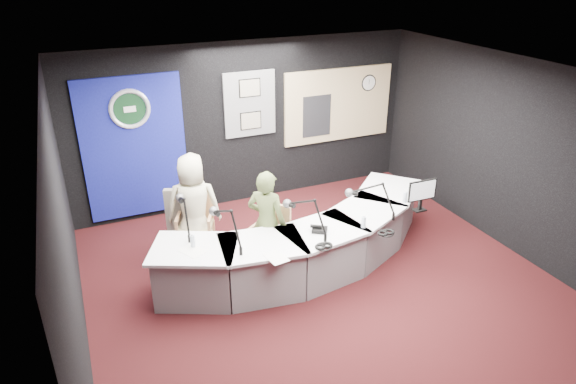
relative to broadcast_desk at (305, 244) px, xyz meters
name	(u,v)px	position (x,y,z in m)	size (l,w,h in m)	color
ground	(326,287)	(0.05, -0.55, -0.38)	(6.00, 6.00, 0.00)	black
ceiling	(333,78)	(0.05, -0.55, 2.42)	(6.00, 6.00, 0.02)	silver
wall_back	(247,124)	(0.05, 2.45, 1.02)	(6.00, 0.02, 2.80)	black
wall_front	(519,351)	(0.05, -3.55, 1.02)	(6.00, 0.02, 2.80)	black
wall_left	(67,243)	(-2.95, -0.55, 1.02)	(0.02, 6.00, 2.80)	black
wall_right	(514,157)	(3.05, -0.55, 1.02)	(0.02, 6.00, 2.80)	black
broadcast_desk	(305,244)	(0.00, 0.00, 0.00)	(4.50, 1.90, 0.75)	silver
backdrop_panel	(135,148)	(-1.85, 2.42, 0.88)	(1.60, 0.05, 2.30)	navy
agency_seal	(130,109)	(-1.85, 2.38, 1.52)	(0.63, 0.63, 0.07)	silver
seal_center	(130,109)	(-1.85, 2.38, 1.52)	(0.48, 0.48, 0.01)	black
pinboard	(250,104)	(0.10, 2.42, 1.38)	(0.90, 0.04, 1.10)	slate
framed_photo_upper	(250,88)	(0.10, 2.39, 1.65)	(0.34, 0.02, 0.27)	gray
framed_photo_lower	(251,121)	(0.10, 2.39, 1.09)	(0.34, 0.02, 0.27)	gray
booth_window_frame	(338,105)	(1.80, 2.42, 1.18)	(2.12, 0.06, 1.32)	tan
booth_glow	(339,105)	(1.80, 2.41, 1.18)	(2.00, 0.02, 1.20)	beige
equipment_rack	(317,116)	(1.35, 2.39, 1.03)	(0.55, 0.02, 0.75)	black
wall_clock	(369,83)	(2.40, 2.39, 1.52)	(0.28, 0.28, 0.01)	white
armchair_left	(195,227)	(-1.30, 0.97, 0.07)	(0.50, 0.50, 0.89)	#AA784E
armchair_right	(267,240)	(-0.51, 0.13, 0.12)	(0.56, 0.56, 0.99)	#AA784E
draped_jacket	(183,211)	(-1.42, 1.20, 0.24)	(0.50, 0.10, 0.70)	#6B655A
person_man	(194,206)	(-1.30, 0.97, 0.41)	(0.76, 0.50, 1.57)	beige
person_woman	(267,223)	(-0.51, 0.13, 0.38)	(0.55, 0.36, 1.51)	#4E5C30
computer_monitor	(422,190)	(1.61, -0.38, 0.70)	(0.44, 0.03, 0.30)	black
desk_phone	(320,230)	(0.04, -0.35, 0.40)	(0.20, 0.16, 0.05)	black
headphones_near	(386,233)	(0.80, -0.75, 0.39)	(0.22, 0.22, 0.04)	black
headphones_far	(324,246)	(-0.09, -0.72, 0.39)	(0.23, 0.23, 0.04)	black
paper_stack	(192,251)	(-1.61, -0.16, 0.38)	(0.22, 0.31, 0.00)	white
notepad	(276,257)	(-0.72, -0.70, 0.38)	(0.21, 0.30, 0.00)	white
boom_mic_a	(184,210)	(-1.56, 0.38, 0.68)	(0.17, 0.74, 0.60)	black
boom_mic_b	(226,223)	(-1.16, -0.17, 0.68)	(0.27, 0.72, 0.60)	black
boom_mic_c	(306,213)	(-0.15, -0.33, 0.68)	(0.41, 0.67, 0.60)	black
boom_mic_d	(372,198)	(0.86, -0.28, 0.68)	(0.61, 0.50, 0.60)	black
water_bottles	(314,223)	(0.00, -0.27, 0.46)	(3.21, 0.49, 0.18)	silver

